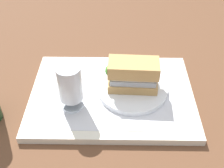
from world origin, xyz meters
name	(u,v)px	position (x,y,z in m)	size (l,w,h in m)	color
ground_plane	(112,97)	(0.00, 0.00, 0.00)	(3.00, 3.00, 0.00)	brown
tray	(112,95)	(0.00, 0.00, 0.01)	(0.44, 0.32, 0.02)	beige
placemat	(112,92)	(0.00, 0.00, 0.02)	(0.38, 0.27, 0.00)	silver
plate	(132,89)	(-0.06, -0.01, 0.03)	(0.19, 0.19, 0.01)	white
sandwich	(132,75)	(-0.05, -0.01, 0.08)	(0.14, 0.07, 0.08)	tan
beer_glass	(70,85)	(0.10, 0.05, 0.09)	(0.06, 0.06, 0.12)	silver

